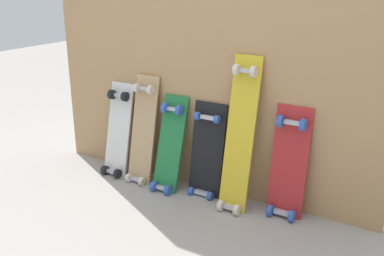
# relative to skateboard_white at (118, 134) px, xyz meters

# --- Properties ---
(ground_plane) EXTENTS (12.00, 12.00, 0.00)m
(ground_plane) POSITION_rel_skateboard_white_xyz_m (0.62, 0.05, -0.29)
(ground_plane) COLOR #9E9991
(plywood_wall_panel) EXTENTS (2.30, 0.04, 1.41)m
(plywood_wall_panel) POSITION_rel_skateboard_white_xyz_m (0.62, 0.12, 0.41)
(plywood_wall_panel) COLOR tan
(plywood_wall_panel) RESTS_ON ground
(skateboard_white) EXTENTS (0.19, 0.23, 0.71)m
(skateboard_white) POSITION_rel_skateboard_white_xyz_m (0.00, 0.00, 0.00)
(skateboard_white) COLOR silver
(skateboard_white) RESTS_ON ground
(skateboard_natural) EXTENTS (0.18, 0.23, 0.79)m
(skateboard_natural) POSITION_rel_skateboard_white_xyz_m (0.22, -0.00, 0.04)
(skateboard_natural) COLOR tan
(skateboard_natural) RESTS_ON ground
(skateboard_green) EXTENTS (0.18, 0.25, 0.68)m
(skateboard_green) POSITION_rel_skateboard_white_xyz_m (0.45, -0.02, -0.02)
(skateboard_green) COLOR #1E7238
(skateboard_green) RESTS_ON ground
(skateboard_black) EXTENTS (0.22, 0.17, 0.67)m
(skateboard_black) POSITION_rel_skateboard_white_xyz_m (0.70, 0.03, -0.03)
(skateboard_black) COLOR black
(skateboard_black) RESTS_ON ground
(skateboard_yellow) EXTENTS (0.17, 0.26, 0.98)m
(skateboard_yellow) POSITION_rel_skateboard_white_xyz_m (0.94, -0.01, 0.14)
(skateboard_yellow) COLOR gold
(skateboard_yellow) RESTS_ON ground
(skateboard_red) EXTENTS (0.21, 0.17, 0.71)m
(skateboard_red) POSITION_rel_skateboard_white_xyz_m (1.23, 0.03, 0.01)
(skateboard_red) COLOR #B22626
(skateboard_red) RESTS_ON ground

